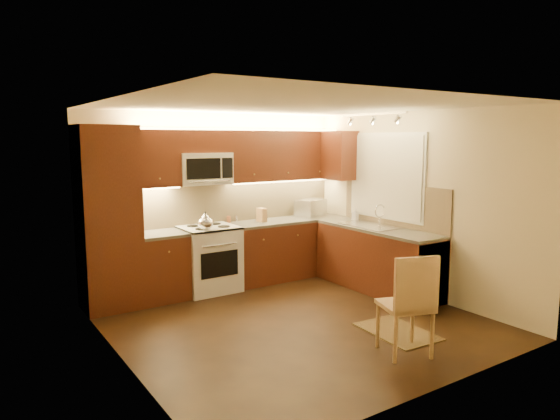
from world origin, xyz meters
TOP-DOWN VIEW (x-y plane):
  - floor at (0.00, 0.00)m, footprint 4.00×4.00m
  - ceiling at (0.00, 0.00)m, footprint 4.00×4.00m
  - wall_back at (0.00, 2.00)m, footprint 4.00×0.01m
  - wall_front at (0.00, -2.00)m, footprint 4.00×0.01m
  - wall_left at (-2.00, 0.00)m, footprint 0.01×4.00m
  - wall_right at (2.00, 0.00)m, footprint 0.01×4.00m
  - pantry at (-1.65, 1.70)m, footprint 0.70×0.60m
  - base_cab_back_left at (-0.99, 1.70)m, footprint 0.62×0.60m
  - counter_back_left at (-0.99, 1.70)m, footprint 0.62×0.60m
  - base_cab_back_right at (1.04, 1.70)m, footprint 1.92×0.60m
  - counter_back_right at (1.04, 1.70)m, footprint 1.92×0.60m
  - base_cab_right at (1.70, 0.40)m, footprint 0.60×2.00m
  - counter_right at (1.70, 0.40)m, footprint 0.60×2.00m
  - dishwasher at (1.70, -0.30)m, footprint 0.58×0.60m
  - backsplash_back at (0.35, 1.99)m, footprint 3.30×0.02m
  - backsplash_right at (1.99, 0.40)m, footprint 0.02×2.00m
  - upper_cab_back_left at (-0.99, 1.82)m, footprint 0.62×0.35m
  - upper_cab_back_right at (1.04, 1.82)m, footprint 1.92×0.35m
  - upper_cab_bridge at (-0.30, 1.82)m, footprint 0.76×0.35m
  - upper_cab_right_corner at (1.82, 1.40)m, footprint 0.35×0.50m
  - stove at (-0.30, 1.68)m, footprint 0.76×0.65m
  - microwave at (-0.30, 1.81)m, footprint 0.76×0.38m
  - window_frame at (1.99, 0.55)m, footprint 0.03×1.44m
  - window_blinds at (1.97, 0.55)m, footprint 0.02×1.36m
  - sink at (1.70, 0.55)m, footprint 0.52×0.86m
  - faucet at (1.88, 0.55)m, footprint 0.20×0.04m
  - track_light_bar at (1.55, 0.40)m, footprint 0.04×1.20m
  - kettle at (-0.45, 1.46)m, footprint 0.27×0.27m
  - toaster_oven at (1.55, 1.78)m, footprint 0.52×0.45m
  - knife_block at (0.60, 1.72)m, footprint 0.11×0.16m
  - spice_jar_a at (0.28, 1.93)m, footprint 0.05×0.05m
  - spice_jar_b at (0.14, 1.91)m, footprint 0.05×0.05m
  - spice_jar_c at (0.65, 1.93)m, footprint 0.05×0.05m
  - spice_jar_d at (0.17, 1.94)m, footprint 0.05×0.05m
  - soap_bottle at (1.87, 1.07)m, footprint 0.10×0.10m
  - rug at (0.75, -0.90)m, footprint 0.64×0.91m
  - dining_chair at (0.40, -1.31)m, footprint 0.58×0.58m

SIDE VIEW (x-z plane):
  - floor at x=0.00m, z-range -0.01..0.01m
  - rug at x=0.75m, z-range 0.00..0.01m
  - base_cab_back_left at x=-0.99m, z-range 0.00..0.86m
  - base_cab_back_right at x=1.04m, z-range 0.00..0.86m
  - base_cab_right at x=1.70m, z-range 0.00..0.86m
  - dishwasher at x=1.70m, z-range 0.01..0.85m
  - stove at x=-0.30m, z-range 0.00..0.92m
  - dining_chair at x=0.40m, z-range 0.00..1.03m
  - counter_back_left at x=-0.99m, z-range 0.86..0.90m
  - counter_back_right at x=1.04m, z-range 0.86..0.90m
  - counter_right at x=1.70m, z-range 0.86..0.90m
  - spice_jar_d at x=0.17m, z-range 0.90..0.99m
  - spice_jar_a at x=0.28m, z-range 0.90..1.00m
  - spice_jar_b at x=0.14m, z-range 0.90..1.00m
  - spice_jar_c at x=0.65m, z-range 0.90..1.00m
  - sink at x=1.70m, z-range 0.90..1.05m
  - soap_bottle at x=1.87m, z-range 0.90..1.08m
  - knife_block at x=0.60m, z-range 0.90..1.11m
  - toaster_oven at x=1.55m, z-range 0.90..1.17m
  - kettle at x=-0.45m, z-range 0.92..1.17m
  - faucet at x=1.88m, z-range 0.90..1.20m
  - pantry at x=-1.65m, z-range 0.00..2.30m
  - backsplash_back at x=0.35m, z-range 0.90..1.50m
  - backsplash_right at x=1.99m, z-range 0.90..1.50m
  - wall_back at x=0.00m, z-range 0.00..2.50m
  - wall_front at x=0.00m, z-range 0.00..2.50m
  - wall_left at x=-2.00m, z-range 0.00..2.50m
  - wall_right at x=2.00m, z-range 0.00..2.50m
  - window_frame at x=1.99m, z-range 0.98..2.22m
  - window_blinds at x=1.97m, z-range 1.02..2.18m
  - microwave at x=-0.30m, z-range 1.50..1.94m
  - upper_cab_back_left at x=-0.99m, z-range 1.50..2.25m
  - upper_cab_back_right at x=1.04m, z-range 1.50..2.25m
  - upper_cab_right_corner at x=1.82m, z-range 1.50..2.25m
  - upper_cab_bridge at x=-0.30m, z-range 1.94..2.25m
  - track_light_bar at x=1.55m, z-range 2.44..2.48m
  - ceiling at x=0.00m, z-range 2.50..2.50m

